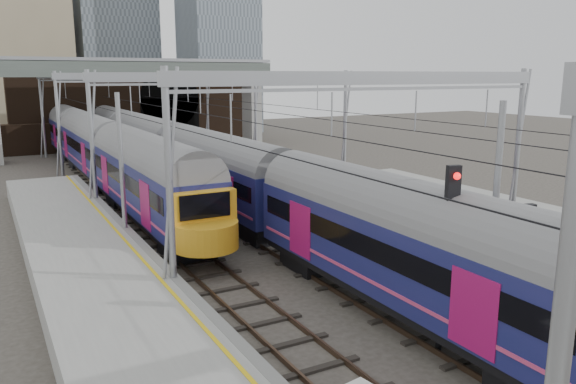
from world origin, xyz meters
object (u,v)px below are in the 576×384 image
signal_near_centre (521,264)px  train_main (177,156)px  train_second (93,145)px  signal_near_left (447,238)px

signal_near_centre → train_main: bearing=102.9°
train_main → signal_near_centre: 26.86m
train_second → signal_near_left: 33.79m
train_second → signal_near_left: size_ratio=9.01×
signal_near_left → train_main: bearing=103.0°
signal_near_left → signal_near_centre: (1.19, -1.50, -0.48)m
train_second → signal_near_left: signal_near_left is taller
train_main → train_second: size_ratio=1.27×
train_second → signal_near_left: bearing=-84.0°
signal_near_left → signal_near_centre: signal_near_left is taller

